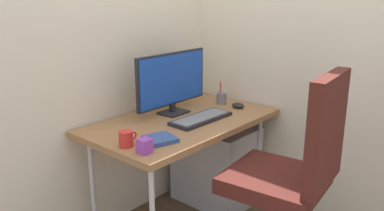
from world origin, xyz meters
TOP-DOWN VIEW (x-y plane):
  - wall_back at (0.00, 0.38)m, footprint 2.70×0.04m
  - wall_side_right at (0.63, -0.22)m, footprint 0.04×2.20m
  - desk at (0.00, 0.00)m, footprint 1.20×0.70m
  - office_chair at (0.08, -0.74)m, footprint 0.58×0.59m
  - filing_cabinet at (0.38, 0.01)m, footprint 0.40×0.54m
  - monitor at (0.06, 0.14)m, footprint 0.60×0.14m
  - keyboard at (0.07, -0.10)m, footprint 0.43×0.17m
  - mouse at (0.44, -0.12)m, footprint 0.07×0.10m
  - pen_holder at (0.45, 0.03)m, footprint 0.07×0.07m
  - notebook at (-0.35, -0.17)m, footprint 0.19×0.19m
  - coffee_mug at (-0.52, -0.09)m, footprint 0.11×0.07m
  - desk_clamp_accessory at (-0.51, -0.22)m, footprint 0.06×0.06m

SIDE VIEW (x-z plane):
  - filing_cabinet at x=0.38m, z-range 0.00..0.57m
  - office_chair at x=0.08m, z-range 0.04..1.16m
  - desk at x=0.00m, z-range 0.32..1.04m
  - keyboard at x=0.07m, z-range 0.72..0.74m
  - notebook at x=-0.35m, z-range 0.72..0.74m
  - mouse at x=0.44m, z-range 0.72..0.76m
  - desk_clamp_accessory at x=-0.51m, z-range 0.72..0.79m
  - coffee_mug at x=-0.52m, z-range 0.72..0.80m
  - pen_holder at x=0.45m, z-range 0.68..0.85m
  - monitor at x=0.06m, z-range 0.74..1.14m
  - wall_back at x=0.00m, z-range 0.00..2.80m
  - wall_side_right at x=0.63m, z-range 0.00..2.80m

